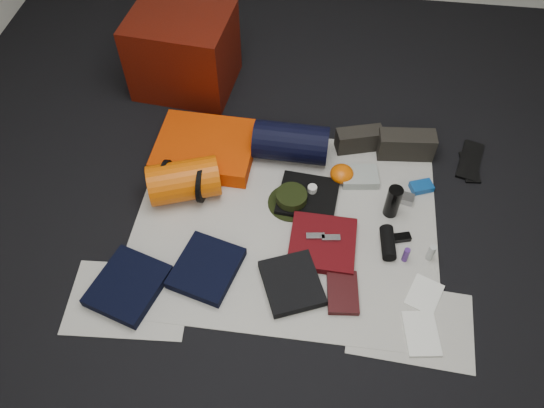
# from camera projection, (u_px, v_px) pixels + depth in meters

# --- Properties ---
(floor) EXTENTS (4.50, 4.50, 0.02)m
(floor) POSITION_uv_depth(u_px,v_px,m) (285.00, 224.00, 2.85)
(floor) COLOR black
(floor) RESTS_ON ground
(newspaper_mat) EXTENTS (1.60, 1.30, 0.01)m
(newspaper_mat) POSITION_uv_depth(u_px,v_px,m) (285.00, 222.00, 2.84)
(newspaper_mat) COLOR silver
(newspaper_mat) RESTS_ON floor
(newspaper_sheet_front_left) EXTENTS (0.61, 0.44, 0.00)m
(newspaper_sheet_front_left) POSITION_uv_depth(u_px,v_px,m) (129.00, 299.00, 2.56)
(newspaper_sheet_front_left) COLOR silver
(newspaper_sheet_front_left) RESTS_ON floor
(newspaper_sheet_front_right) EXTENTS (0.60, 0.43, 0.00)m
(newspaper_sheet_front_right) POSITION_uv_depth(u_px,v_px,m) (410.00, 323.00, 2.49)
(newspaper_sheet_front_right) COLOR silver
(newspaper_sheet_front_right) RESTS_ON floor
(red_cabinet) EXTENTS (0.65, 0.56, 0.50)m
(red_cabinet) POSITION_uv_depth(u_px,v_px,m) (183.00, 52.00, 3.33)
(red_cabinet) COLOR #4F0F05
(red_cabinet) RESTS_ON floor
(sleeping_pad) EXTENTS (0.57, 0.48, 0.10)m
(sleeping_pad) POSITION_uv_depth(u_px,v_px,m) (206.00, 148.00, 3.10)
(sleeping_pad) COLOR #D63B02
(sleeping_pad) RESTS_ON newspaper_mat
(stuff_sack) EXTENTS (0.43, 0.34, 0.22)m
(stuff_sack) POSITION_uv_depth(u_px,v_px,m) (184.00, 181.00, 2.87)
(stuff_sack) COLOR #D05103
(stuff_sack) RESTS_ON newspaper_mat
(sack_strap_left) EXTENTS (0.02, 0.22, 0.22)m
(sack_strap_left) POSITION_uv_depth(u_px,v_px,m) (166.00, 179.00, 2.88)
(sack_strap_left) COLOR black
(sack_strap_left) RESTS_ON newspaper_mat
(sack_strap_right) EXTENTS (0.03, 0.22, 0.22)m
(sack_strap_right) POSITION_uv_depth(u_px,v_px,m) (202.00, 183.00, 2.86)
(sack_strap_right) COLOR black
(sack_strap_right) RESTS_ON newspaper_mat
(navy_duffel) EXTENTS (0.43, 0.23, 0.22)m
(navy_duffel) POSITION_uv_depth(u_px,v_px,m) (291.00, 142.00, 3.04)
(navy_duffel) COLOR black
(navy_duffel) RESTS_ON newspaper_mat
(boonie_brim) EXTENTS (0.30, 0.30, 0.01)m
(boonie_brim) POSITION_uv_depth(u_px,v_px,m) (291.00, 203.00, 2.91)
(boonie_brim) COLOR black
(boonie_brim) RESTS_ON newspaper_mat
(boonie_crown) EXTENTS (0.17, 0.17, 0.08)m
(boonie_crown) POSITION_uv_depth(u_px,v_px,m) (291.00, 198.00, 2.88)
(boonie_crown) COLOR black
(boonie_crown) RESTS_ON boonie_brim
(hiking_boot_left) EXTENTS (0.29, 0.17, 0.13)m
(hiking_boot_left) POSITION_uv_depth(u_px,v_px,m) (359.00, 139.00, 3.11)
(hiking_boot_left) COLOR black
(hiking_boot_left) RESTS_ON newspaper_mat
(hiking_boot_right) EXTENTS (0.33, 0.15, 0.16)m
(hiking_boot_right) POSITION_uv_depth(u_px,v_px,m) (406.00, 145.00, 3.07)
(hiking_boot_right) COLOR black
(hiking_boot_right) RESTS_ON newspaper_mat
(flip_flop_left) EXTENTS (0.11, 0.24, 0.01)m
(flip_flop_left) POSITION_uv_depth(u_px,v_px,m) (470.00, 167.00, 3.07)
(flip_flop_left) COLOR black
(flip_flop_left) RESTS_ON floor
(flip_flop_right) EXTENTS (0.19, 0.33, 0.02)m
(flip_flop_right) POSITION_uv_depth(u_px,v_px,m) (470.00, 161.00, 3.10)
(flip_flop_right) COLOR black
(flip_flop_right) RESTS_ON floor
(trousers_navy_a) EXTENTS (0.39, 0.42, 0.05)m
(trousers_navy_a) POSITION_uv_depth(u_px,v_px,m) (128.00, 285.00, 2.57)
(trousers_navy_a) COLOR black
(trousers_navy_a) RESTS_ON newspaper_mat
(trousers_navy_b) EXTENTS (0.37, 0.40, 0.05)m
(trousers_navy_b) POSITION_uv_depth(u_px,v_px,m) (206.00, 268.00, 2.63)
(trousers_navy_b) COLOR black
(trousers_navy_b) RESTS_ON newspaper_mat
(trousers_charcoal) EXTENTS (0.36, 0.38, 0.05)m
(trousers_charcoal) POSITION_uv_depth(u_px,v_px,m) (292.00, 283.00, 2.59)
(trousers_charcoal) COLOR black
(trousers_charcoal) RESTS_ON newspaper_mat
(black_tshirt) EXTENTS (0.34, 0.32, 0.03)m
(black_tshirt) POSITION_uv_depth(u_px,v_px,m) (308.00, 197.00, 2.92)
(black_tshirt) COLOR black
(black_tshirt) RESTS_ON newspaper_mat
(red_shirt) EXTENTS (0.34, 0.34, 0.04)m
(red_shirt) POSITION_uv_depth(u_px,v_px,m) (322.00, 243.00, 2.73)
(red_shirt) COLOR #50080C
(red_shirt) RESTS_ON newspaper_mat
(orange_stuff_sack) EXTENTS (0.15, 0.15, 0.09)m
(orange_stuff_sack) POSITION_uv_depth(u_px,v_px,m) (342.00, 174.00, 2.98)
(orange_stuff_sack) COLOR #D05103
(orange_stuff_sack) RESTS_ON newspaper_mat
(first_aid_pouch) EXTENTS (0.22, 0.18, 0.05)m
(first_aid_pouch) POSITION_uv_depth(u_px,v_px,m) (360.00, 177.00, 3.00)
(first_aid_pouch) COLOR gray
(first_aid_pouch) RESTS_ON newspaper_mat
(water_bottle) EXTENTS (0.09, 0.09, 0.20)m
(water_bottle) POSITION_uv_depth(u_px,v_px,m) (393.00, 202.00, 2.80)
(water_bottle) COLOR black
(water_bottle) RESTS_ON newspaper_mat
(speaker) EXTENTS (0.09, 0.19, 0.07)m
(speaker) POSITION_uv_depth(u_px,v_px,m) (388.00, 243.00, 2.71)
(speaker) COLOR black
(speaker) RESTS_ON newspaper_mat
(compact_camera) EXTENTS (0.12, 0.09, 0.04)m
(compact_camera) POSITION_uv_depth(u_px,v_px,m) (404.00, 198.00, 2.91)
(compact_camera) COLOR #9D9DA1
(compact_camera) RESTS_ON newspaper_mat
(cyan_case) EXTENTS (0.14, 0.12, 0.04)m
(cyan_case) POSITION_uv_depth(u_px,v_px,m) (421.00, 187.00, 2.96)
(cyan_case) COLOR navy
(cyan_case) RESTS_ON newspaper_mat
(toiletry_purple) EXTENTS (0.04, 0.04, 0.09)m
(toiletry_purple) POSITION_uv_depth(u_px,v_px,m) (406.00, 255.00, 2.66)
(toiletry_purple) COLOR #472373
(toiletry_purple) RESTS_ON newspaper_mat
(toiletry_clear) EXTENTS (0.04, 0.04, 0.10)m
(toiletry_clear) POSITION_uv_depth(u_px,v_px,m) (431.00, 253.00, 2.66)
(toiletry_clear) COLOR #B1B6B1
(toiletry_clear) RESTS_ON newspaper_mat
(paperback_book) EXTENTS (0.17, 0.24, 0.03)m
(paperback_book) POSITION_uv_depth(u_px,v_px,m) (343.00, 292.00, 2.56)
(paperback_book) COLOR black
(paperback_book) RESTS_ON newspaper_mat
(map_booklet) EXTENTS (0.18, 0.24, 0.01)m
(map_booklet) POSITION_uv_depth(u_px,v_px,m) (421.00, 333.00, 2.45)
(map_booklet) COLOR white
(map_booklet) RESTS_ON newspaper_mat
(map_printout) EXTENTS (0.20, 0.23, 0.01)m
(map_printout) POSITION_uv_depth(u_px,v_px,m) (424.00, 294.00, 2.57)
(map_printout) COLOR white
(map_printout) RESTS_ON newspaper_mat
(sunglasses) EXTENTS (0.12, 0.08, 0.03)m
(sunglasses) POSITION_uv_depth(u_px,v_px,m) (399.00, 238.00, 2.76)
(sunglasses) COLOR black
(sunglasses) RESTS_ON newspaper_mat
(key_cluster) EXTENTS (0.09, 0.09, 0.01)m
(key_cluster) POSITION_uv_depth(u_px,v_px,m) (132.00, 308.00, 2.52)
(key_cluster) COLOR #9D9DA1
(key_cluster) RESTS_ON newspaper_mat
(tape_roll) EXTENTS (0.05, 0.05, 0.03)m
(tape_roll) POSITION_uv_depth(u_px,v_px,m) (312.00, 189.00, 2.91)
(tape_roll) COLOR silver
(tape_roll) RESTS_ON black_tshirt
(energy_bar_a) EXTENTS (0.10, 0.05, 0.01)m
(energy_bar_a) POSITION_uv_depth(u_px,v_px,m) (315.00, 236.00, 2.72)
(energy_bar_a) COLOR #9D9DA1
(energy_bar_a) RESTS_ON red_shirt
(energy_bar_b) EXTENTS (0.10, 0.05, 0.01)m
(energy_bar_b) POSITION_uv_depth(u_px,v_px,m) (331.00, 238.00, 2.71)
(energy_bar_b) COLOR #9D9DA1
(energy_bar_b) RESTS_ON red_shirt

